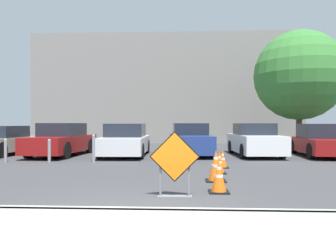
% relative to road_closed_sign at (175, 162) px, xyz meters
% --- Properties ---
extents(ground_plane, '(96.00, 96.00, 0.00)m').
position_rel_road_closed_sign_xyz_m(ground_plane, '(-0.76, 8.60, -0.69)').
color(ground_plane, '#3D3D3F').
extents(sidewalk_strip, '(30.34, 2.10, 0.14)m').
position_rel_road_closed_sign_xyz_m(sidewalk_strip, '(-0.76, -2.45, -0.62)').
color(sidewalk_strip, '#999993').
rests_on(sidewalk_strip, ground_plane).
extents(curb_lip, '(30.34, 0.20, 0.14)m').
position_rel_road_closed_sign_xyz_m(curb_lip, '(-0.76, -1.40, -0.62)').
color(curb_lip, '#999993').
rests_on(curb_lip, ground_plane).
extents(road_closed_sign, '(1.00, 0.20, 1.30)m').
position_rel_road_closed_sign_xyz_m(road_closed_sign, '(0.00, 0.00, 0.00)').
color(road_closed_sign, black).
rests_on(road_closed_sign, ground_plane).
extents(traffic_cone_nearest, '(0.42, 0.42, 0.70)m').
position_rel_road_closed_sign_xyz_m(traffic_cone_nearest, '(0.92, 0.49, -0.35)').
color(traffic_cone_nearest, black).
rests_on(traffic_cone_nearest, ground_plane).
extents(traffic_cone_second, '(0.50, 0.50, 0.79)m').
position_rel_road_closed_sign_xyz_m(traffic_cone_second, '(0.98, 1.84, -0.30)').
color(traffic_cone_second, black).
rests_on(traffic_cone_second, ground_plane).
extents(traffic_cone_third, '(0.38, 0.38, 0.65)m').
position_rel_road_closed_sign_xyz_m(traffic_cone_third, '(1.21, 3.10, -0.37)').
color(traffic_cone_third, black).
rests_on(traffic_cone_third, ground_plane).
extents(traffic_cone_fourth, '(0.39, 0.39, 0.59)m').
position_rel_road_closed_sign_xyz_m(traffic_cone_fourth, '(1.45, 4.34, -0.40)').
color(traffic_cone_fourth, black).
rests_on(traffic_cone_fourth, ground_plane).
extents(parked_car_nearest, '(2.14, 4.29, 1.34)m').
position_rel_road_closed_sign_xyz_m(parked_car_nearest, '(-8.26, 8.28, -0.06)').
color(parked_car_nearest, '#A39984').
rests_on(parked_car_nearest, ground_plane).
extents(parked_car_second, '(2.01, 4.57, 1.47)m').
position_rel_road_closed_sign_xyz_m(parked_car_second, '(-5.35, 8.12, -0.00)').
color(parked_car_second, maroon).
rests_on(parked_car_second, ground_plane).
extents(parked_car_third, '(1.98, 4.35, 1.45)m').
position_rel_road_closed_sign_xyz_m(parked_car_third, '(-2.44, 8.14, -0.02)').
color(parked_car_third, silver).
rests_on(parked_car_third, ground_plane).
extents(parked_car_fourth, '(2.02, 4.60, 1.47)m').
position_rel_road_closed_sign_xyz_m(parked_car_fourth, '(0.46, 8.77, -0.01)').
color(parked_car_fourth, navy).
rests_on(parked_car_fourth, ground_plane).
extents(parked_car_fifth, '(1.96, 4.32, 1.46)m').
position_rel_road_closed_sign_xyz_m(parked_car_fifth, '(3.37, 8.54, -0.01)').
color(parked_car_fifth, white).
rests_on(parked_car_fifth, ground_plane).
extents(parked_car_sixth, '(2.11, 4.25, 1.44)m').
position_rel_road_closed_sign_xyz_m(parked_car_sixth, '(6.28, 8.37, -0.03)').
color(parked_car_sixth, maroon).
rests_on(parked_car_sixth, ground_plane).
extents(bollard_nearest, '(0.12, 0.12, 1.05)m').
position_rel_road_closed_sign_xyz_m(bollard_nearest, '(-3.14, 5.45, -0.13)').
color(bollard_nearest, gray).
rests_on(bollard_nearest, ground_plane).
extents(bollard_second, '(0.12, 0.12, 0.87)m').
position_rel_road_closed_sign_xyz_m(bollard_second, '(-4.81, 5.45, -0.22)').
color(bollard_second, gray).
rests_on(bollard_second, ground_plane).
extents(bollard_third, '(0.12, 0.12, 0.89)m').
position_rel_road_closed_sign_xyz_m(bollard_third, '(-6.47, 5.45, -0.22)').
color(bollard_third, gray).
rests_on(bollard_third, ground_plane).
extents(building_facade_backdrop, '(20.16, 5.00, 8.15)m').
position_rel_road_closed_sign_xyz_m(building_facade_backdrop, '(-1.16, 19.89, 3.39)').
color(building_facade_backdrop, gray).
rests_on(building_facade_backdrop, ground_plane).
extents(street_tree_behind_lot, '(5.00, 5.00, 6.65)m').
position_rel_road_closed_sign_xyz_m(street_tree_behind_lot, '(6.64, 12.26, 3.46)').
color(street_tree_behind_lot, '#513823').
rests_on(street_tree_behind_lot, ground_plane).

